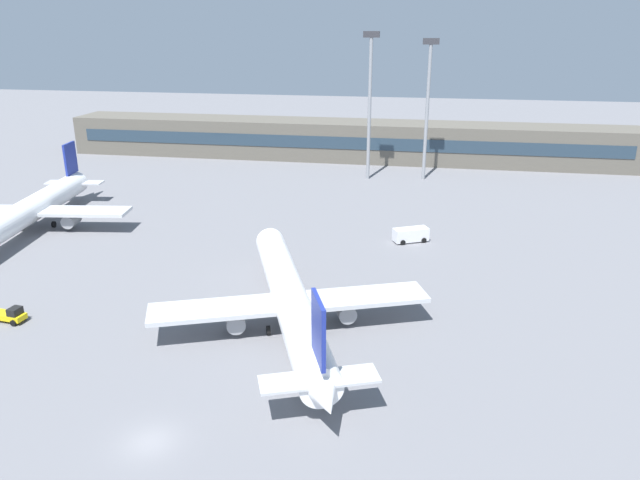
{
  "coord_description": "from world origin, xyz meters",
  "views": [
    {
      "loc": [
        19.96,
        -35.75,
        30.64
      ],
      "look_at": [
        6.22,
        40.0,
        3.0
      ],
      "focal_mm": 33.77,
      "sensor_mm": 36.0,
      "label": 1
    }
  ],
  "objects": [
    {
      "name": "terminal_building",
      "position": [
        0.0,
        106.62,
        4.5
      ],
      "size": [
        133.78,
        12.13,
        9.0
      ],
      "color": "#5B564C",
      "rests_on": "ground_plane"
    },
    {
      "name": "baggage_tug_yellow",
      "position": [
        -23.76,
        16.18,
        0.8
      ],
      "size": [
        3.75,
        2.15,
        1.75
      ],
      "color": "yellow",
      "rests_on": "ground_plane"
    },
    {
      "name": "airplane_near",
      "position": [
        6.21,
        21.39,
        3.2
      ],
      "size": [
        29.15,
        40.63,
        10.51
      ],
      "color": "white",
      "rests_on": "ground_plane"
    },
    {
      "name": "floodlight_tower_west",
      "position": [
        7.77,
        87.7,
        16.79
      ],
      "size": [
        3.2,
        0.8,
        29.44
      ],
      "color": "gray",
      "rests_on": "ground_plane"
    },
    {
      "name": "service_van_white",
      "position": [
        18.2,
        49.98,
        1.11
      ],
      "size": [
        5.54,
        4.14,
        2.08
      ],
      "color": "white",
      "rests_on": "ground_plane"
    },
    {
      "name": "floodlight_tower_east",
      "position": [
        19.29,
        89.44,
        16.14
      ],
      "size": [
        3.2,
        0.8,
        28.16
      ],
      "color": "gray",
      "rests_on": "ground_plane"
    },
    {
      "name": "ground_plane",
      "position": [
        0.0,
        40.0,
        0.0
      ],
      "size": [
        400.0,
        400.0,
        0.0
      ],
      "primitive_type": "plane",
      "color": "slate"
    },
    {
      "name": "airplane_mid",
      "position": [
        -40.57,
        43.87,
        3.31
      ],
      "size": [
        30.79,
        43.81,
        10.84
      ],
      "color": "white",
      "rests_on": "ground_plane"
    }
  ]
}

